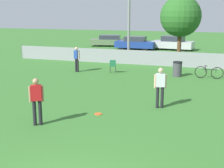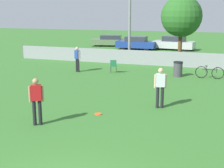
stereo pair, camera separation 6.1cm
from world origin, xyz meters
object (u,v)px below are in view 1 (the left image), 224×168
at_px(frisbee_disc, 98,114).
at_px(trash_bin, 177,69).
at_px(spectator_in_blue, 77,58).
at_px(parked_car_olive, 110,41).
at_px(player_receiver_white, 160,85).
at_px(parked_car_silver, 173,43).
at_px(light_pole, 129,3).
at_px(tree_near_pole, 181,17).
at_px(folding_chair_sideline, 113,65).
at_px(player_thrower_red, 37,99).
at_px(bicycle_sideline, 209,72).
at_px(parked_car_blue, 135,43).

xyz_separation_m(frisbee_disc, trash_bin, (1.98, 8.50, 0.46)).
bearing_deg(spectator_in_blue, parked_car_olive, -53.65).
xyz_separation_m(player_receiver_white, parked_car_silver, (-2.44, 20.89, -0.28)).
xyz_separation_m(light_pole, tree_near_pole, (3.68, 1.86, -1.01)).
relative_size(player_receiver_white, parked_car_silver, 0.38).
bearing_deg(folding_chair_sideline, player_receiver_white, 107.55).
relative_size(player_thrower_red, parked_car_silver, 0.38).
distance_m(player_thrower_red, bicycle_sideline, 11.70).
relative_size(player_thrower_red, spectator_in_blue, 1.02).
height_order(bicycle_sideline, parked_car_blue, parked_car_blue).
relative_size(player_receiver_white, frisbee_disc, 5.69).
bearing_deg(parked_car_blue, frisbee_disc, -80.19).
bearing_deg(parked_car_olive, tree_near_pole, -57.48).
height_order(player_receiver_white, spectator_in_blue, player_receiver_white).
distance_m(frisbee_disc, folding_chair_sideline, 8.56).
xyz_separation_m(player_thrower_red, frisbee_disc, (1.61, 1.81, -0.97)).
bearing_deg(player_thrower_red, player_receiver_white, 11.32).
distance_m(folding_chair_sideline, bicycle_sideline, 6.07).
distance_m(tree_near_pole, parked_car_olive, 13.34).
height_order(tree_near_pole, parked_car_olive, tree_near_pole).
bearing_deg(player_thrower_red, tree_near_pole, 48.49).
distance_m(frisbee_disc, parked_car_blue, 22.09).
xyz_separation_m(player_thrower_red, parked_car_olive, (-6.19, 25.54, -0.35)).
xyz_separation_m(player_thrower_red, parked_car_blue, (-2.60, 23.49, -0.31)).
bearing_deg(spectator_in_blue, trash_bin, -149.42).
xyz_separation_m(bicycle_sideline, parked_car_blue, (-8.08, 13.17, 0.30)).
xyz_separation_m(tree_near_pole, player_thrower_red, (-2.93, -16.26, -2.60)).
distance_m(player_thrower_red, frisbee_disc, 2.61).
distance_m(frisbee_disc, parked_car_olive, 24.98).
xyz_separation_m(folding_chair_sideline, bicycle_sideline, (6.06, 0.25, -0.15)).
relative_size(player_receiver_white, trash_bin, 1.82).
bearing_deg(player_receiver_white, folding_chair_sideline, 104.71).
relative_size(tree_near_pole, parked_car_silver, 1.17).
height_order(spectator_in_blue, parked_car_blue, spectator_in_blue).
distance_m(frisbee_disc, bicycle_sideline, 9.35).
bearing_deg(parked_car_blue, light_pole, -79.70).
bearing_deg(trash_bin, player_receiver_white, -88.70).
bearing_deg(parked_car_blue, tree_near_pole, -53.79).
relative_size(player_thrower_red, frisbee_disc, 5.69).
xyz_separation_m(parked_car_blue, parked_car_silver, (3.90, 0.85, 0.03)).
bearing_deg(spectator_in_blue, folding_chair_sideline, -145.64).
xyz_separation_m(tree_near_pole, parked_car_silver, (-1.62, 8.08, -2.88)).
bearing_deg(tree_near_pole, player_thrower_red, -100.20).
relative_size(light_pole, player_receiver_white, 4.51).
xyz_separation_m(bicycle_sideline, parked_car_olive, (-11.68, 15.22, 0.26)).
distance_m(light_pole, parked_car_blue, 10.08).
relative_size(frisbee_disc, parked_car_blue, 0.07).
bearing_deg(parked_car_olive, folding_chair_sideline, -82.05).
bearing_deg(tree_near_pole, parked_car_silver, 101.36).
relative_size(trash_bin, parked_car_blue, 0.22).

